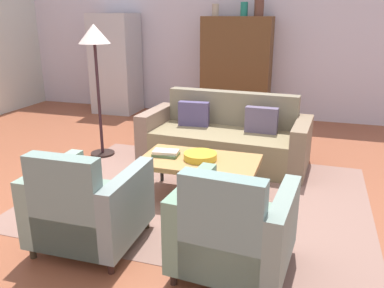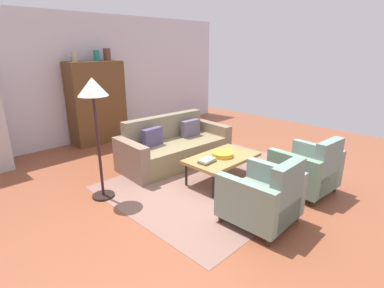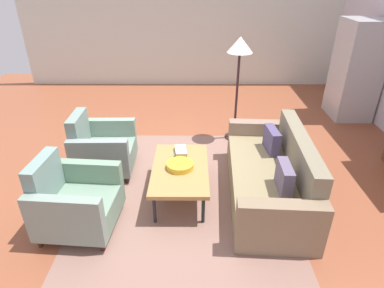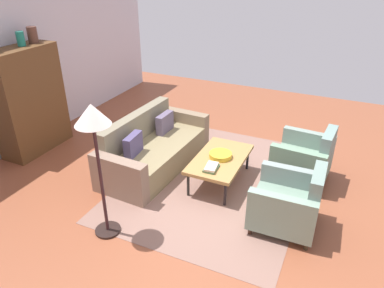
% 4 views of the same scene
% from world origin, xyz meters
% --- Properties ---
extents(ground_plane, '(10.12, 10.12, 0.00)m').
position_xyz_m(ground_plane, '(0.00, 0.00, 0.00)').
color(ground_plane, brown).
extents(wall_back, '(8.44, 0.12, 2.80)m').
position_xyz_m(wall_back, '(0.00, 3.84, 1.40)').
color(wall_back, silver).
rests_on(wall_back, ground).
extents(area_rug, '(3.40, 2.60, 0.01)m').
position_xyz_m(area_rug, '(0.49, 0.18, 0.00)').
color(area_rug, '#8A6659').
rests_on(area_rug, ground).
extents(couch, '(2.15, 1.02, 0.86)m').
position_xyz_m(couch, '(0.50, 1.32, 0.29)').
color(couch, '#887955').
rests_on(couch, ground).
extents(coffee_table, '(1.20, 0.70, 0.42)m').
position_xyz_m(coffee_table, '(0.49, 0.13, 0.39)').
color(coffee_table, black).
rests_on(coffee_table, ground).
extents(armchair_left, '(0.81, 0.81, 0.88)m').
position_xyz_m(armchair_left, '(-0.10, -1.04, 0.34)').
color(armchair_left, '#3C241A').
rests_on(armchair_left, ground).
extents(armchair_right, '(0.86, 0.86, 0.88)m').
position_xyz_m(armchair_right, '(1.09, -1.04, 0.34)').
color(armchair_right, '#322919').
rests_on(armchair_right, ground).
extents(fruit_bowl, '(0.34, 0.34, 0.07)m').
position_xyz_m(fruit_bowl, '(0.51, 0.13, 0.46)').
color(fruit_bowl, gold).
rests_on(fruit_bowl, coffee_table).
extents(book_stack, '(0.28, 0.18, 0.06)m').
position_xyz_m(book_stack, '(0.13, 0.13, 0.45)').
color(book_stack, '#4E6B49').
rests_on(book_stack, coffee_table).
extents(cabinet, '(1.20, 0.51, 1.80)m').
position_xyz_m(cabinet, '(0.17, 3.49, 0.90)').
color(cabinet, brown).
rests_on(cabinet, ground).
extents(vase_tall, '(0.11, 0.11, 0.20)m').
position_xyz_m(vase_tall, '(-0.23, 3.49, 1.90)').
color(vase_tall, '#AD9F8B').
rests_on(vase_tall, cabinet).
extents(vase_round, '(0.13, 0.13, 0.23)m').
position_xyz_m(vase_round, '(0.27, 3.49, 1.91)').
color(vase_round, '#1D7A69').
rests_on(vase_round, cabinet).
extents(vase_small, '(0.16, 0.16, 0.26)m').
position_xyz_m(vase_small, '(0.52, 3.49, 1.93)').
color(vase_small, brown).
rests_on(vase_small, cabinet).
extents(refrigerator, '(0.80, 0.73, 1.85)m').
position_xyz_m(refrigerator, '(-2.15, 3.39, 0.93)').
color(refrigerator, '#B7BABF').
rests_on(refrigerator, ground).
extents(floor_lamp, '(0.40, 0.40, 1.72)m').
position_xyz_m(floor_lamp, '(-1.15, 1.01, 1.44)').
color(floor_lamp, black).
rests_on(floor_lamp, ground).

